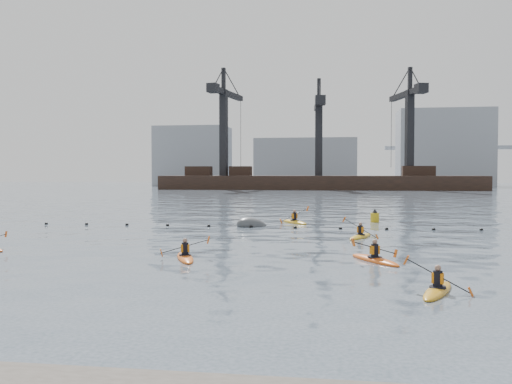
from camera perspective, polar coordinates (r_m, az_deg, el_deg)
ground at (r=14.80m, az=-6.22°, el=-12.49°), size 400.00×400.00×0.00m
float_line at (r=36.82m, az=1.84°, el=-3.72°), size 33.24×0.73×0.24m
barge_pier at (r=123.94m, az=6.50°, el=1.15°), size 72.00×19.30×29.50m
skyline at (r=164.25m, az=7.80°, el=3.92°), size 141.00×28.00×22.00m
kayaker_0 at (r=23.72m, az=-7.47°, el=-6.76°), size 2.06×3.18×1.08m
kayaker_1 at (r=17.96m, az=18.57°, el=-9.70°), size 2.03×3.06×1.21m
kayaker_3 at (r=31.74m, az=10.93°, el=-4.56°), size 2.08×3.13×1.27m
kayaker_4 at (r=23.41m, az=12.38°, el=-6.90°), size 2.24×3.19×1.16m
kayaker_5 at (r=40.40m, az=4.07°, el=-3.11°), size 2.45×3.33×1.35m
mooring_buoy at (r=37.73m, az=-0.41°, el=-3.63°), size 2.87×2.62×1.64m
nav_buoy at (r=41.89m, az=12.39°, el=-2.63°), size 0.65×0.65×1.17m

